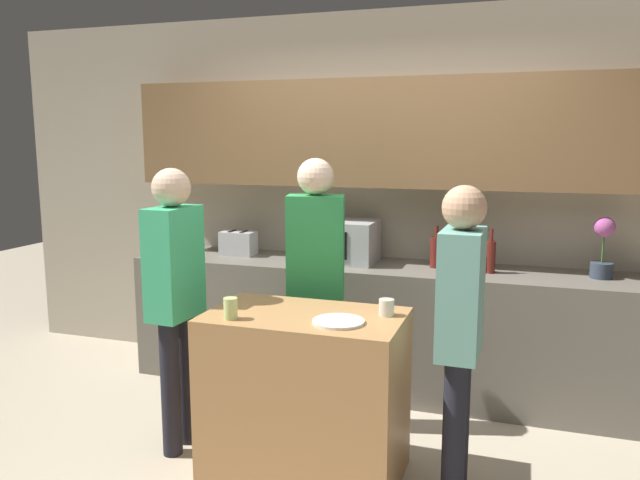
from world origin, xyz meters
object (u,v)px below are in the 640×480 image
object	(u,v)px
potted_plant	(603,248)
bottle_1	(448,255)
bottle_0	(436,252)
cup_1	(387,307)
toaster	(238,243)
person_left	(316,270)
bottle_4	(491,256)
bottle_2	(464,252)
plate_on_island	(338,322)
person_center	(175,286)
bottle_3	(475,258)
microwave	(340,241)
person_right	(460,321)
cup_0	(231,309)

from	to	relation	value
potted_plant	bottle_1	bearing A→B (deg)	-173.75
bottle_0	cup_1	size ratio (longest dim) A/B	3.40
toaster	cup_1	distance (m)	1.87
bottle_1	person_left	world-z (taller)	person_left
potted_plant	bottle_4	distance (m)	0.69
bottle_2	plate_on_island	distance (m)	1.53
bottle_1	bottle_4	xyz separation A→B (m)	(0.27, 0.04, 0.00)
bottle_4	person_left	world-z (taller)	person_left
bottle_1	cup_1	bearing A→B (deg)	-99.02
plate_on_island	person_center	world-z (taller)	person_center
potted_plant	bottle_1	distance (m)	0.96
bottle_3	bottle_4	xyz separation A→B (m)	(0.10, 0.01, 0.02)
microwave	toaster	distance (m)	0.81
toaster	bottle_1	xyz separation A→B (m)	(1.60, -0.10, 0.02)
plate_on_island	cup_1	world-z (taller)	cup_1
bottle_4	bottle_2	bearing A→B (deg)	152.25
bottle_0	person_right	world-z (taller)	person_right
bottle_4	bottle_0	bearing A→B (deg)	169.55
person_center	bottle_4	bearing A→B (deg)	129.45
potted_plant	cup_1	world-z (taller)	potted_plant
bottle_1	cup_0	size ratio (longest dim) A/B	2.61
plate_on_island	bottle_1	bearing A→B (deg)	74.18
toaster	potted_plant	size ratio (longest dim) A/B	0.66
bottle_0	bottle_1	world-z (taller)	bottle_0
bottle_3	bottle_4	size ratio (longest dim) A/B	0.82
cup_1	person_center	distance (m)	1.20
bottle_4	cup_1	size ratio (longest dim) A/B	3.48
bottle_0	person_center	bearing A→B (deg)	-134.90
bottle_3	cup_1	bearing A→B (deg)	-106.98
plate_on_island	cup_1	bearing A→B (deg)	46.00
cup_0	cup_1	bearing A→B (deg)	22.97
person_center	cup_1	bearing A→B (deg)	96.05
microwave	person_left	world-z (taller)	person_left
potted_plant	bottle_4	size ratio (longest dim) A/B	1.32
bottle_0	bottle_1	xyz separation A→B (m)	(0.10, -0.11, -0.00)
microwave	cup_0	world-z (taller)	microwave
person_center	bottle_2	bearing A→B (deg)	134.83
toaster	bottle_0	size ratio (longest dim) A/B	0.89
toaster	bottle_3	bearing A→B (deg)	-2.38
toaster	bottle_2	size ratio (longest dim) A/B	0.88
bottle_0	bottle_4	bearing A→B (deg)	-10.45
bottle_0	bottle_2	xyz separation A→B (m)	(0.19, 0.03, 0.00)
bottle_0	cup_0	world-z (taller)	bottle_0
potted_plant	person_left	bearing A→B (deg)	-155.65
bottle_3	bottle_2	bearing A→B (deg)	128.82
cup_0	cup_1	size ratio (longest dim) A/B	1.28
potted_plant	bottle_3	world-z (taller)	potted_plant
cup_0	bottle_3	bearing A→B (deg)	53.40
person_center	bottle_1	bearing A→B (deg)	133.61
microwave	bottle_2	world-z (taller)	microwave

